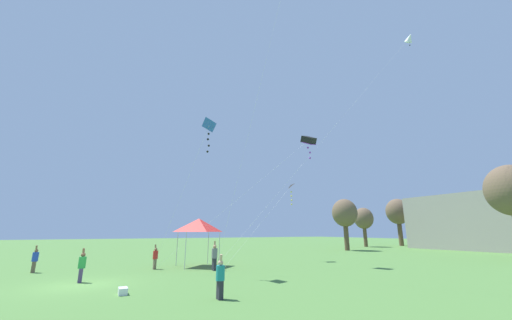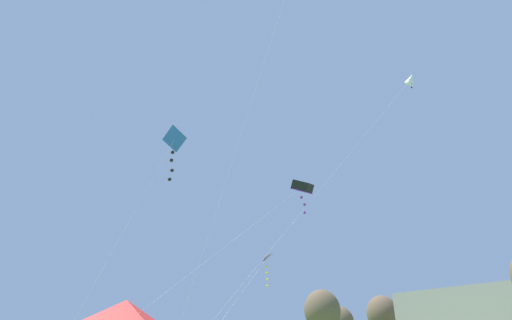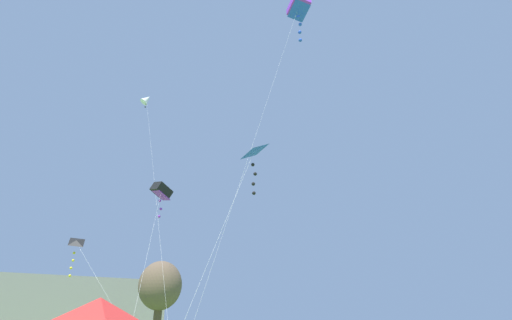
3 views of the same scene
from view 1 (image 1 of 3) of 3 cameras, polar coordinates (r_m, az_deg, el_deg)
ground_plane at (r=19.33m, az=-31.55°, el=-20.51°), size 220.00×220.00×0.00m
distant_building at (r=57.41m, az=40.72°, el=-9.26°), size 24.16×10.58×8.61m
tree_far_right at (r=66.67m, az=26.50°, el=-9.31°), size 4.67×4.67×9.42m
tree_far_left at (r=47.47m, az=17.32°, el=-10.18°), size 3.86×3.86×7.79m
tree_far_centre at (r=39.62m, az=41.99°, el=-4.69°), size 4.76×4.76×9.60m
tree_near_right at (r=59.77m, az=20.73°, el=-10.95°), size 3.61×3.61×7.28m
festival_tent at (r=25.35m, az=-11.37°, el=-12.66°), size 3.09×3.09×3.88m
cooler_box at (r=15.64m, az=-25.08°, el=-22.66°), size 0.65×0.37×0.30m
person_teal_shirt at (r=13.42m, az=-7.16°, el=-22.23°), size 0.38×0.38×1.83m
person_grey_shirt at (r=22.69m, az=-8.31°, el=-18.48°), size 0.43×0.43×2.10m
person_green_shirt at (r=20.04m, az=-31.49°, el=-17.58°), size 0.38×0.38×1.87m
person_red_shirt at (r=24.51m, az=-19.50°, el=-17.85°), size 0.37×0.37×1.82m
person_blue_shirt at (r=26.48m, az=-37.86°, el=-15.41°), size 0.38×0.38×1.85m
kite_black_delta_0 at (r=30.23m, az=6.94°, el=-5.40°), size 4.08×9.41×7.96m
kite_black_box_1 at (r=27.01m, az=10.47°, el=3.82°), size 4.98×12.88×11.66m
kite_blue_delta_3 at (r=21.03m, az=-9.39°, el=6.57°), size 5.52×3.03×10.70m
kite_white_diamond_4 at (r=43.74m, az=28.31°, el=20.65°), size 3.56×24.94×27.38m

